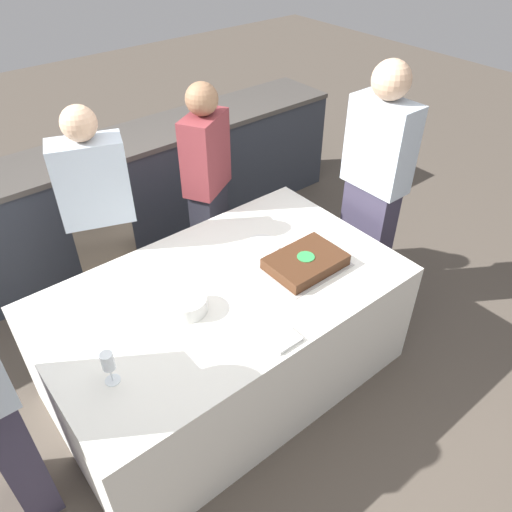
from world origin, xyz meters
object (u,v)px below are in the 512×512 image
object	(u,v)px
person_seated_right	(373,190)
plate_stack	(188,304)
cake	(305,262)
wine_glass	(108,363)
person_cutting_cake	(208,190)
person_standing_back	(103,229)

from	to	relation	value
person_seated_right	plate_stack	bearing A→B (deg)	-88.66
cake	plate_stack	size ratio (longest dim) A/B	2.27
plate_stack	person_seated_right	xyz separation A→B (m)	(1.45, 0.03, 0.12)
wine_glass	person_cutting_cake	distance (m)	1.59
person_cutting_cake	person_seated_right	size ratio (longest dim) A/B	0.89
person_cutting_cake	person_standing_back	bearing A→B (deg)	-30.05
cake	plate_stack	world-z (taller)	plate_stack
cake	person_seated_right	world-z (taller)	person_seated_right
plate_stack	cake	bearing A→B (deg)	-9.73
plate_stack	person_seated_right	bearing A→B (deg)	1.34
person_standing_back	person_cutting_cake	bearing A→B (deg)	-159.82
cake	person_seated_right	xyz separation A→B (m)	(0.74, 0.16, 0.13)
person_seated_right	person_standing_back	xyz separation A→B (m)	(-1.51, 0.82, -0.09)
cake	person_cutting_cake	distance (m)	0.97
plate_stack	wine_glass	xyz separation A→B (m)	(-0.51, -0.17, 0.08)
wine_glass	person_seated_right	distance (m)	1.97
person_cutting_cake	person_standing_back	size ratio (longest dim) A/B	0.97
plate_stack	wine_glass	bearing A→B (deg)	-161.79
plate_stack	person_standing_back	xyz separation A→B (m)	(-0.06, 0.85, 0.03)
person_cutting_cake	cake	bearing A→B (deg)	59.95
wine_glass	person_cutting_cake	bearing A→B (deg)	39.77
person_cutting_cake	person_standing_back	distance (m)	0.77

